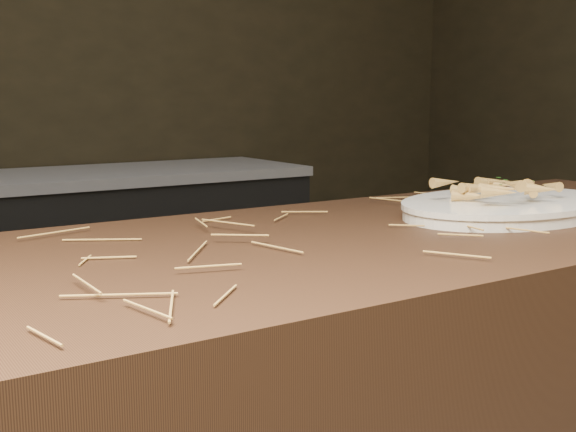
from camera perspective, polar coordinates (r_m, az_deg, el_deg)
back_counter at (r=3.04m, az=-15.78°, el=-4.52°), size 1.82×0.62×0.84m
straw_bedding at (r=1.12m, az=-2.33°, el=-1.97°), size 1.40×0.60×0.02m
serving_platter at (r=1.49m, az=16.82°, el=0.59°), size 0.51×0.36×0.03m
roasted_veg_heap at (r=1.49m, az=16.89°, el=2.10°), size 0.25×0.19×0.05m
serving_fork at (r=1.62m, az=20.95°, el=1.58°), size 0.08×0.18×0.00m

